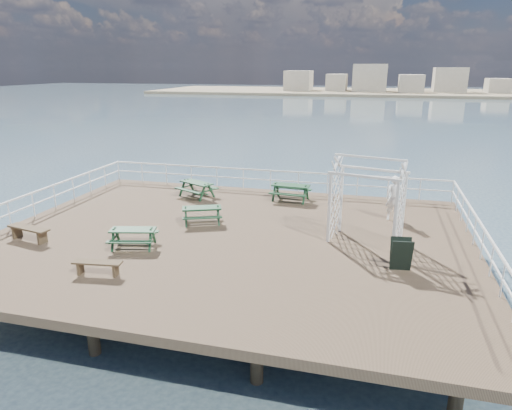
% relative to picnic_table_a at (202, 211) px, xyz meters
% --- Properties ---
extents(ground, '(18.00, 14.00, 0.30)m').
position_rel_picnic_table_a_xyz_m(ground, '(1.56, -1.09, -0.64)').
color(ground, brown).
rests_on(ground, ground).
extents(sea_backdrop, '(300.00, 300.00, 9.20)m').
position_rel_picnic_table_a_xyz_m(sea_backdrop, '(14.10, 132.98, -1.00)').
color(sea_backdrop, '#394E61').
rests_on(sea_backdrop, ground).
extents(railing, '(17.77, 13.76, 1.10)m').
position_rel_picnic_table_a_xyz_m(railing, '(1.49, 1.48, 0.38)').
color(railing, white).
rests_on(railing, ground).
extents(picnic_table_a, '(1.96, 1.79, 0.77)m').
position_rel_picnic_table_a_xyz_m(picnic_table_a, '(0.00, 0.00, 0.00)').
color(picnic_table_a, '#163D20').
rests_on(picnic_table_a, ground).
extents(picnic_table_b, '(2.18, 2.02, 0.85)m').
position_rel_picnic_table_a_xyz_m(picnic_table_b, '(-1.71, 3.65, 0.05)').
color(picnic_table_b, '#163D20').
rests_on(picnic_table_b, ground).
extents(picnic_table_c, '(1.90, 1.58, 0.87)m').
position_rel_picnic_table_a_xyz_m(picnic_table_c, '(2.92, 4.22, 0.06)').
color(picnic_table_c, '#163D20').
rests_on(picnic_table_c, ground).
extents(picnic_table_d, '(1.84, 1.61, 0.77)m').
position_rel_picnic_table_a_xyz_m(picnic_table_d, '(-1.42, -3.09, -0.00)').
color(picnic_table_d, '#163D20').
rests_on(picnic_table_d, ground).
extents(flat_bench_near, '(1.85, 0.77, 0.52)m').
position_rel_picnic_table_a_xyz_m(flat_bench_near, '(-5.50, -3.49, -0.11)').
color(flat_bench_near, brown).
rests_on(flat_bench_near, ground).
extents(flat_bench_far, '(1.58, 0.57, 0.44)m').
position_rel_picnic_table_a_xyz_m(flat_bench_far, '(-1.35, -5.43, -0.16)').
color(flat_bench_far, brown).
rests_on(flat_bench_far, ground).
extents(trellis_arbor, '(2.82, 1.96, 3.19)m').
position_rel_picnic_table_a_xyz_m(trellis_arbor, '(6.56, -0.45, 0.92)').
color(trellis_arbor, white).
rests_on(trellis_arbor, ground).
extents(sandwich_board, '(0.70, 0.56, 1.07)m').
position_rel_picnic_table_a_xyz_m(sandwich_board, '(7.75, -2.66, 0.03)').
color(sandwich_board, black).
rests_on(sandwich_board, ground).
extents(person, '(0.71, 0.49, 1.88)m').
position_rel_picnic_table_a_xyz_m(person, '(7.64, 2.45, 0.45)').
color(person, white).
rests_on(person, ground).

